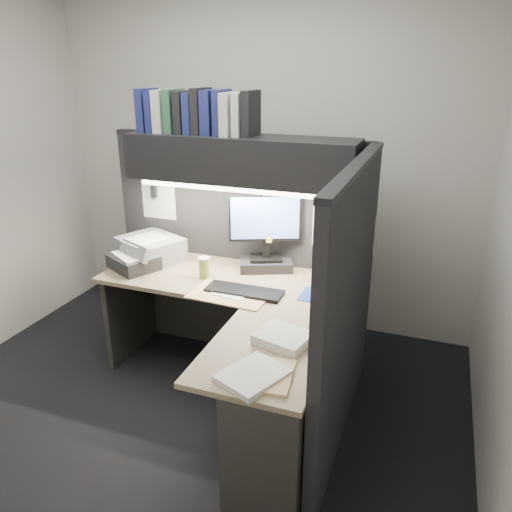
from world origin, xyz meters
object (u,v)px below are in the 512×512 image
object	(u,v)px
overhead_shelf	(240,159)
monitor	(266,240)
desk	(241,367)
notebook_stack	(134,262)
keyboard	(244,291)
coffee_cup	(204,268)
printer	(151,249)
telephone	(337,275)

from	to	relation	value
overhead_shelf	monitor	distance (m)	0.58
desk	notebook_stack	distance (m)	1.17
keyboard	notebook_stack	xyz separation A→B (m)	(-0.88, 0.11, 0.04)
monitor	coffee_cup	distance (m)	0.47
monitor	notebook_stack	size ratio (longest dim) A/B	1.70
printer	notebook_stack	size ratio (longest dim) A/B	1.32
telephone	keyboard	bearing A→B (deg)	-155.08
keyboard	printer	bearing A→B (deg)	160.43
overhead_shelf	coffee_cup	distance (m)	0.76
coffee_cup	printer	size ratio (longest dim) A/B	0.32
monitor	telephone	distance (m)	0.54
monitor	coffee_cup	xyz separation A→B (m)	(-0.34, -0.29, -0.15)
telephone	notebook_stack	xyz separation A→B (m)	(-1.39, -0.28, 0.01)
monitor	telephone	bearing A→B (deg)	-26.30
desk	printer	size ratio (longest dim) A/B	4.02
monitor	printer	bearing A→B (deg)	165.42
keyboard	desk	bearing A→B (deg)	-71.45
overhead_shelf	coffee_cup	xyz separation A→B (m)	(-0.17, -0.25, -0.70)
overhead_shelf	monitor	xyz separation A→B (m)	(0.17, 0.04, -0.55)
overhead_shelf	notebook_stack	bearing A→B (deg)	-159.21
monitor	telephone	xyz separation A→B (m)	(0.51, -0.03, -0.18)
overhead_shelf	printer	world-z (taller)	overhead_shelf
coffee_cup	keyboard	bearing A→B (deg)	-21.10
desk	monitor	bearing A→B (deg)	99.40
desk	monitor	world-z (taller)	monitor
monitor	coffee_cup	size ratio (longest dim) A/B	4.02
overhead_shelf	coffee_cup	world-z (taller)	overhead_shelf
desk	telephone	distance (m)	0.92
telephone	printer	xyz separation A→B (m)	(-1.36, -0.09, 0.04)
monitor	notebook_stack	world-z (taller)	monitor
coffee_cup	monitor	bearing A→B (deg)	40.98
telephone	coffee_cup	bearing A→B (deg)	-175.67
desk	keyboard	size ratio (longest dim) A/B	3.46
coffee_cup	desk	bearing A→B (deg)	-47.12
monitor	desk	bearing A→B (deg)	-103.46
coffee_cup	printer	xyz separation A→B (m)	(-0.52, 0.17, 0.02)
keyboard	telephone	world-z (taller)	telephone
printer	notebook_stack	bearing A→B (deg)	-73.50
desk	keyboard	distance (m)	0.49
coffee_cup	overhead_shelf	bearing A→B (deg)	56.01
telephone	monitor	bearing A→B (deg)	163.80
printer	notebook_stack	world-z (taller)	printer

